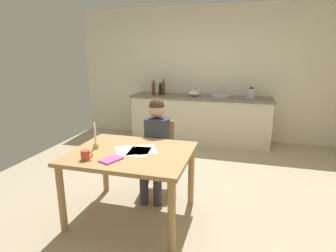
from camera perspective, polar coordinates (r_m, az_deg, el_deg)
The scene contains 21 objects.
ground_plane at distance 3.66m, azimuth 0.43°, elevation -13.76°, with size 5.20×5.20×0.04m, color tan.
wall_back at distance 5.78m, azimuth 7.35°, elevation 10.47°, with size 5.20×0.12×2.60m, color silver.
kitchen_counter at distance 5.55m, azimuth 6.52°, elevation 1.45°, with size 2.69×0.64×0.90m.
dining_table at distance 2.94m, azimuth -7.50°, elevation -7.04°, with size 1.22×1.00×0.74m.
chair_at_table at distance 3.62m, azimuth -1.92°, elevation -5.20°, with size 0.44×0.44×0.87m.
person_seated at distance 3.42m, azimuth -2.47°, elevation -3.08°, with size 0.36×0.61×1.19m.
coffee_mug at distance 2.77m, azimuth -16.43°, elevation -5.70°, with size 0.12×0.08×0.09m.
candlestick at distance 3.05m, azimuth -14.52°, elevation -3.02°, with size 0.06×0.06×0.27m.
book_magazine at distance 2.71m, azimuth -11.45°, elevation -6.70°, with size 0.13×0.21×0.02m, color #B8529A.
paper_letter at distance 2.94m, azimuth -8.53°, elevation -4.95°, with size 0.21×0.30×0.00m, color white.
paper_bill at distance 2.89m, azimuth -5.93°, elevation -5.18°, with size 0.21×0.30×0.00m, color white.
paper_envelope at distance 2.95m, azimuth -4.53°, elevation -4.77°, with size 0.21×0.30×0.00m, color white.
sink_unit at distance 5.42m, azimuth 10.84°, elevation 6.02°, with size 0.36×0.36×0.24m.
bottle_oil at distance 5.59m, azimuth -2.95°, elevation 7.60°, with size 0.07×0.07×0.30m.
bottle_vinegar at distance 5.65m, azimuth -1.60°, elevation 7.47°, with size 0.06×0.06×0.25m.
bottle_wine_red at distance 5.59m, azimuth -0.94°, elevation 7.71°, with size 0.07×0.07×0.32m.
mixing_bowl at distance 5.49m, azimuth 5.30°, elevation 6.61°, with size 0.22×0.22×0.10m, color white.
stovetop_kettle at distance 5.39m, azimuth 16.53°, elevation 6.44°, with size 0.18×0.18×0.22m.
wine_glass_near_sink at distance 5.59m, azimuth 7.48°, elevation 7.31°, with size 0.07×0.07×0.15m.
wine_glass_by_kettle at distance 5.61m, azimuth 6.27°, elevation 7.37°, with size 0.07×0.07×0.15m.
wine_glass_back_left at distance 5.63m, azimuth 5.21°, elevation 7.43°, with size 0.07×0.07×0.15m.
Camera 1 is at (0.84, -3.10, 1.74)m, focal length 29.95 mm.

